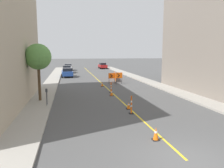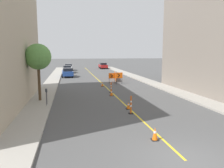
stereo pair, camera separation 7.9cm
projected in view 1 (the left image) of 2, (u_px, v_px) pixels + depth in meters
ground_plane at (187, 161)px, 8.68m from camera, size 300.00×300.00×0.00m
lane_stripe at (97, 79)px, 35.71m from camera, size 0.12×55.70×0.01m
sidewalk_left at (53, 79)px, 34.35m from camera, size 2.00×55.70×0.14m
sidewalk_right at (137, 77)px, 37.05m from camera, size 2.00×55.70×0.14m
traffic_cone_nearest at (156, 134)px, 10.68m from camera, size 0.34×0.34×0.65m
traffic_cone_second at (129, 106)px, 16.58m from camera, size 0.36×0.36×0.54m
traffic_cone_third at (112, 93)px, 21.72m from camera, size 0.38×0.38×0.60m
traffic_cone_fourth at (102, 84)px, 27.69m from camera, size 0.37×0.37×0.58m
delineator_post_front at (131, 106)px, 15.29m from camera, size 0.31×0.31×1.29m
delineator_post_rear at (111, 88)px, 23.32m from camera, size 0.35×0.35×1.16m
arrow_barricade_primary at (112, 76)px, 30.13m from camera, size 0.97×0.11×1.47m
arrow_barricade_secondary at (119, 76)px, 29.85m from camera, size 0.95×0.13×1.56m
safety_mesh_fence at (115, 76)px, 35.02m from camera, size 1.21×7.13×1.04m
parked_car_curb_near at (67, 72)px, 38.41m from camera, size 2.03×4.39×1.59m
parked_car_curb_mid at (67, 69)px, 46.11m from camera, size 1.98×4.37×1.59m
parked_car_curb_far at (68, 67)px, 52.29m from camera, size 2.02×4.39×1.59m
parked_car_opposite_side at (103, 66)px, 58.46m from camera, size 1.97×4.37×1.59m
parking_meter_near_curb at (46, 94)px, 17.02m from camera, size 0.12×0.11×1.35m
parking_meter_far_curb at (47, 93)px, 17.47m from camera, size 0.12×0.11×1.25m
street_tree_left_near at (38, 57)px, 18.53m from camera, size 2.22×2.22×4.89m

